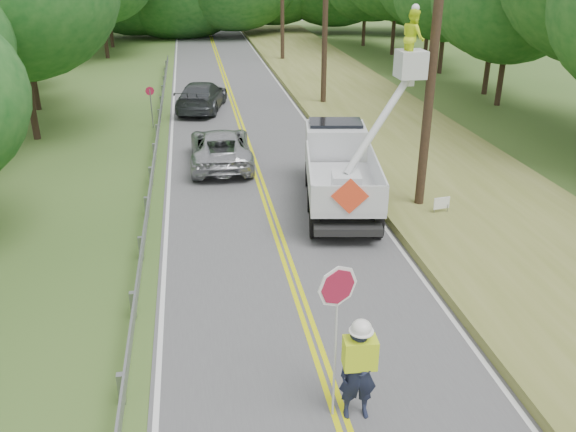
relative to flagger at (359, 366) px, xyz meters
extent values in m
plane|color=#345320|center=(-0.31, 0.06, -1.16)|extent=(140.00, 140.00, 0.00)
cube|color=#504F52|center=(-0.31, 14.06, -1.15)|extent=(7.20, 96.00, 0.02)
cube|color=#D8DA07|center=(-0.41, 14.06, -1.14)|extent=(0.12, 96.00, 0.00)
cube|color=#D8DA07|center=(-0.21, 14.06, -1.14)|extent=(0.12, 96.00, 0.00)
cube|color=silver|center=(-3.76, 14.06, -1.14)|extent=(0.12, 96.00, 0.00)
cube|color=silver|center=(3.14, 14.06, -1.14)|extent=(0.12, 96.00, 0.00)
cube|color=gray|center=(-4.41, 1.06, -0.81)|extent=(0.12, 0.14, 0.70)
cube|color=gray|center=(-4.41, 4.06, -0.81)|extent=(0.12, 0.14, 0.70)
cube|color=gray|center=(-4.41, 7.06, -0.81)|extent=(0.12, 0.14, 0.70)
cube|color=gray|center=(-4.41, 10.06, -0.81)|extent=(0.12, 0.14, 0.70)
cube|color=gray|center=(-4.41, 13.06, -0.81)|extent=(0.12, 0.14, 0.70)
cube|color=gray|center=(-4.41, 16.06, -0.81)|extent=(0.12, 0.14, 0.70)
cube|color=gray|center=(-4.41, 19.06, -0.81)|extent=(0.12, 0.14, 0.70)
cube|color=gray|center=(-4.41, 22.06, -0.81)|extent=(0.12, 0.14, 0.70)
cube|color=gray|center=(-4.41, 25.06, -0.81)|extent=(0.12, 0.14, 0.70)
cube|color=gray|center=(-4.41, 28.06, -0.81)|extent=(0.12, 0.14, 0.70)
cube|color=gray|center=(-4.41, 31.06, -0.81)|extent=(0.12, 0.14, 0.70)
cube|color=gray|center=(-4.41, 34.06, -0.81)|extent=(0.12, 0.14, 0.70)
cube|color=gray|center=(-4.41, 37.06, -0.81)|extent=(0.12, 0.14, 0.70)
cube|color=gray|center=(-4.31, 15.06, -0.56)|extent=(0.05, 48.00, 0.34)
cylinder|color=black|center=(4.69, 9.06, 3.84)|extent=(0.30, 0.30, 10.00)
cylinder|color=black|center=(4.69, 24.06, 3.84)|extent=(0.30, 0.30, 10.00)
cube|color=#616729|center=(6.79, 14.06, -1.01)|extent=(7.00, 96.00, 0.30)
cylinder|color=#332319|center=(-10.02, 20.07, 0.81)|extent=(0.32, 0.32, 3.94)
cylinder|color=#332319|center=(-11.21, 26.01, 0.21)|extent=(0.32, 0.32, 2.74)
ellipsoid|color=#164B19|center=(-11.21, 26.01, 3.56)|extent=(6.40, 6.40, 5.63)
cylinder|color=#332319|center=(-12.91, 31.76, 0.00)|extent=(0.32, 0.32, 2.32)
ellipsoid|color=#164B19|center=(-12.91, 31.76, 2.84)|extent=(5.42, 5.42, 4.77)
cylinder|color=#332319|center=(-12.69, 39.52, 0.17)|extent=(0.32, 0.32, 2.66)
ellipsoid|color=#164B19|center=(-12.69, 39.52, 3.42)|extent=(6.22, 6.22, 5.47)
cylinder|color=#332319|center=(-9.38, 43.49, 0.78)|extent=(0.32, 0.32, 3.88)
cylinder|color=#332319|center=(-9.60, 49.68, 1.03)|extent=(0.32, 0.32, 4.39)
cylinder|color=#332319|center=(14.68, 22.78, 0.54)|extent=(0.32, 0.32, 3.40)
cylinder|color=#332319|center=(15.29, 25.63, 0.46)|extent=(0.32, 0.32, 3.25)
cylinder|color=#332319|center=(15.25, 32.60, 0.44)|extent=(0.32, 0.32, 3.20)
cylinder|color=#332319|center=(15.87, 37.08, 0.66)|extent=(0.32, 0.32, 3.65)
cylinder|color=#332319|center=(14.59, 41.37, 0.82)|extent=(0.32, 0.32, 3.97)
cylinder|color=#332319|center=(13.60, 46.86, 0.42)|extent=(0.32, 0.32, 3.17)
imported|color=#191E33|center=(0.01, 0.00, -0.16)|extent=(0.75, 0.52, 1.97)
cube|color=#BCD819|center=(0.01, 0.00, 0.29)|extent=(0.63, 0.41, 0.60)
ellipsoid|color=white|center=(0.01, 0.00, 0.84)|extent=(0.37, 0.37, 0.29)
cylinder|color=#B7B7B7|center=(-0.43, 0.08, 0.24)|extent=(0.04, 0.04, 2.76)
cylinder|color=maroon|center=(-0.43, 0.08, 1.68)|extent=(0.76, 0.28, 0.79)
cylinder|color=black|center=(0.77, 7.64, -0.68)|extent=(0.44, 0.97, 0.93)
cylinder|color=black|center=(2.69, 7.33, -0.68)|extent=(0.44, 0.97, 0.93)
cylinder|color=black|center=(1.09, 9.56, -0.68)|extent=(0.44, 0.97, 0.93)
cylinder|color=black|center=(3.00, 9.24, -0.68)|extent=(0.44, 0.97, 0.93)
cylinder|color=black|center=(1.48, 11.95, -0.68)|extent=(0.44, 0.97, 0.93)
cylinder|color=black|center=(3.39, 11.64, -0.68)|extent=(0.44, 0.97, 0.93)
cube|color=black|center=(2.09, 9.69, -0.61)|extent=(3.01, 6.45, 0.24)
cube|color=silver|center=(1.98, 9.02, -0.12)|extent=(2.92, 4.76, 0.21)
cube|color=silver|center=(0.90, 9.19, 0.36)|extent=(0.78, 4.41, 0.87)
cube|color=silver|center=(3.06, 8.84, 0.36)|extent=(0.78, 4.41, 0.87)
cube|color=silver|center=(1.62, 6.84, 0.36)|extent=(2.21, 0.42, 0.87)
cube|color=silver|center=(2.51, 12.27, 0.17)|extent=(2.45, 2.17, 1.75)
cube|color=black|center=(2.54, 12.46, 0.80)|extent=(2.12, 1.56, 0.73)
cube|color=silver|center=(1.81, 7.97, 0.36)|extent=(1.00, 1.00, 0.78)
cube|color=silver|center=(3.99, 9.06, 3.78)|extent=(0.82, 0.82, 0.82)
imported|color=#BCD819|center=(3.99, 9.06, 4.57)|extent=(0.62, 0.80, 1.65)
cube|color=#FF4520|center=(1.61, 6.77, 0.51)|extent=(1.09, 0.22, 1.10)
imported|color=#A2A5A9|center=(-1.65, 14.98, -0.41)|extent=(2.52, 5.30, 1.46)
imported|color=#3A3D41|center=(-2.13, 24.39, -0.37)|extent=(3.30, 5.70, 1.55)
cylinder|color=gray|center=(-4.69, 21.05, -0.18)|extent=(0.06, 0.06, 1.96)
cylinder|color=maroon|center=(-4.69, 21.05, 0.70)|extent=(0.44, 0.14, 0.44)
cube|color=white|center=(5.11, 8.19, -0.54)|extent=(0.56, 0.11, 0.40)
cylinder|color=gray|center=(4.88, 8.19, -0.88)|extent=(0.02, 0.02, 0.57)
cylinder|color=gray|center=(5.34, 8.19, -0.88)|extent=(0.02, 0.02, 0.57)
camera|label=1|loc=(-2.68, -8.33, 6.90)|focal=36.63mm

